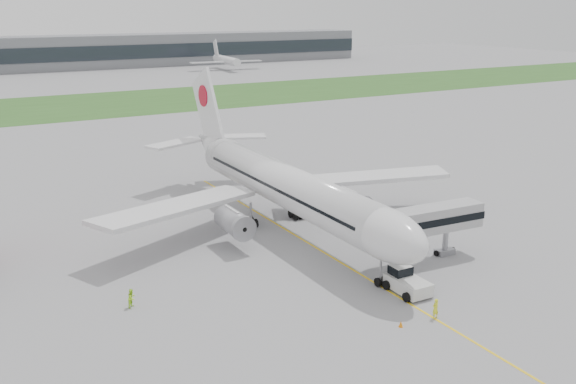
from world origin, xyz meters
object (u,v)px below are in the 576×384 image
airliner (282,183)px  jet_bridge (425,222)px  ground_crew_near (435,308)px  pushback_tug (406,281)px

airliner → jet_bridge: size_ratio=4.06×
ground_crew_near → pushback_tug: bearing=-106.4°
airliner → pushback_tug: size_ratio=11.75×
jet_bridge → ground_crew_near: 13.62m
airliner → ground_crew_near: 28.04m
ground_crew_near → airliner: bearing=-93.0°
airliner → pushback_tug: 22.55m
pushback_tug → ground_crew_near: size_ratio=2.48×
jet_bridge → ground_crew_near: size_ratio=7.16×
airliner → jet_bridge: (7.84, -17.04, -1.15)m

